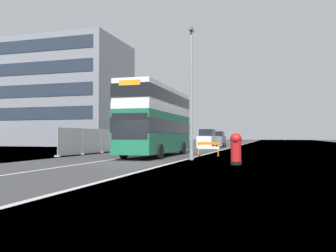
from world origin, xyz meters
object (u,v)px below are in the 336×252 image
at_px(lamppost_foreground, 191,97).
at_px(car_receding_mid, 218,140).
at_px(red_pillar_postbox, 236,147).
at_px(roadworks_barrier, 208,148).
at_px(double_decker_bus, 157,120).
at_px(car_oncoming_near, 207,140).

bearing_deg(lamppost_foreground, car_receding_mid, 95.24).
distance_m(red_pillar_postbox, car_receding_mid, 30.38).
bearing_deg(roadworks_barrier, lamppost_foreground, -94.28).
bearing_deg(car_receding_mid, roadworks_barrier, -83.00).
height_order(double_decker_bus, car_receding_mid, double_decker_bus).
bearing_deg(car_receding_mid, double_decker_bus, -92.45).
xyz_separation_m(car_oncoming_near, car_receding_mid, (0.27, 6.42, -0.07)).
bearing_deg(double_decker_bus, lamppost_foreground, -45.15).
bearing_deg(roadworks_barrier, car_receding_mid, 97.00).
bearing_deg(double_decker_bus, red_pillar_postbox, -45.04).
xyz_separation_m(double_decker_bus, lamppost_foreground, (3.45, -3.47, 1.27)).
xyz_separation_m(double_decker_bus, red_pillar_postbox, (6.55, -6.56, -1.79)).
xyz_separation_m(lamppost_foreground, red_pillar_postbox, (3.10, -3.09, -3.06)).
height_order(double_decker_bus, car_oncoming_near, double_decker_bus).
bearing_deg(car_oncoming_near, double_decker_bus, -92.47).
distance_m(roadworks_barrier, car_receding_mid, 22.73).
height_order(lamppost_foreground, car_oncoming_near, lamppost_foreground).
xyz_separation_m(roadworks_barrier, car_oncoming_near, (-3.04, 16.14, 0.43)).
relative_size(double_decker_bus, roadworks_barrier, 6.91).
bearing_deg(red_pillar_postbox, car_receding_mid, 100.53).
bearing_deg(double_decker_bus, car_receding_mid, 87.55).
distance_m(lamppost_foreground, red_pillar_postbox, 5.34).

